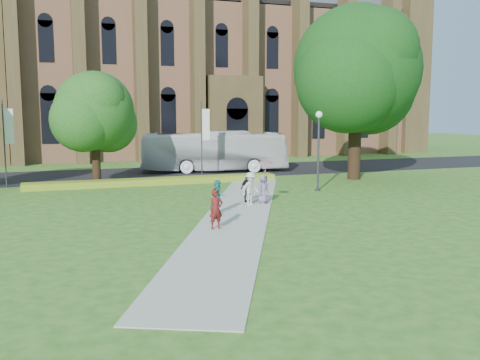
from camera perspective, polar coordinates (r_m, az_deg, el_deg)
name	(u,v)px	position (r m, az deg, el deg)	size (l,w,h in m)	color
ground	(245,216)	(26.80, 0.54, -3.91)	(160.00, 160.00, 0.00)	#295D1C
road	(164,173)	(45.88, -8.09, 0.75)	(160.00, 10.00, 0.02)	black
footpath	(238,213)	(27.72, -0.17, -3.49)	(3.20, 30.00, 0.04)	#B2B2A8
flower_hedge	(156,181)	(38.85, -8.97, -0.14)	(18.00, 1.40, 0.45)	#B1BF26
cathedral	(210,47)	(67.61, -3.20, 13.94)	(52.60, 18.25, 28.00)	brown
streetlamp	(319,141)	(35.35, 8.38, 4.13)	(0.44, 0.44, 5.24)	#38383D
large_tree	(357,69)	(42.06, 12.34, 11.46)	(9.60, 9.60, 13.20)	#332114
street_tree_1	(94,111)	(39.29, -15.26, 7.08)	(5.60, 5.60, 8.05)	#332114
banner_pole_0	(203,135)	(41.45, -3.97, 4.79)	(0.70, 0.10, 6.00)	#38383D
banner_pole_1	(6,138)	(40.02, -23.70, 4.10)	(0.70, 0.10, 6.00)	#38383D
tour_coach	(214,151)	(46.41, -2.79, 3.08)	(2.95, 12.62, 3.51)	white
pedestrian_0	(216,209)	(23.71, -2.57, -3.14)	(0.64, 0.42, 1.76)	#5D1715
pedestrian_1	(218,197)	(26.96, -2.32, -1.87)	(0.86, 0.67, 1.76)	teal
pedestrian_2	(251,189)	(29.64, 1.14, -0.94)	(1.19, 0.69, 1.85)	silver
pedestrian_3	(247,188)	(30.70, 0.75, -0.87)	(0.94, 0.39, 1.61)	black
pedestrian_4	(263,189)	(30.29, 2.50, -0.94)	(0.81, 0.53, 1.66)	slate
parasol	(266,168)	(30.30, 2.75, 1.30)	(0.78, 0.78, 0.69)	#EEA8AA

